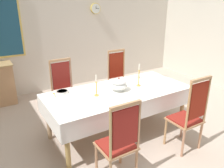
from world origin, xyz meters
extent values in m
cube|color=#B8A494|center=(0.00, 0.00, -0.02)|extent=(7.07, 5.60, 0.04)
cube|color=beige|center=(0.00, 2.84, 1.78)|extent=(7.07, 0.08, 3.55)
cylinder|color=#AC894E|center=(-1.08, -0.24, 0.37)|extent=(0.07, 0.07, 0.75)
cylinder|color=tan|center=(1.08, -0.24, 0.37)|extent=(0.07, 0.07, 0.75)
cylinder|color=#A4825F|center=(-1.08, 0.61, 0.37)|extent=(0.07, 0.07, 0.75)
cylinder|color=#A57657|center=(1.08, 0.61, 0.37)|extent=(0.07, 0.07, 0.75)
cube|color=#AC7D56|center=(0.00, 0.18, 0.71)|extent=(2.24, 0.94, 0.08)
cube|color=#AD7F58|center=(0.00, 0.18, 0.76)|extent=(2.36, 1.06, 0.03)
cube|color=white|center=(0.00, 0.18, 0.78)|extent=(2.38, 1.08, 0.00)
cube|color=white|center=(0.00, -0.34, 0.63)|extent=(2.38, 0.00, 0.29)
cube|color=white|center=(0.00, 0.71, 0.63)|extent=(2.38, 0.00, 0.29)
cube|color=white|center=(-1.18, 0.18, 0.63)|extent=(0.00, 1.08, 0.29)
cube|color=white|center=(1.18, 0.18, 0.63)|extent=(0.00, 1.08, 0.29)
cylinder|color=#A57958|center=(-0.79, -0.50, 0.23)|extent=(0.04, 0.04, 0.45)
cylinder|color=#B77751|center=(-0.41, -0.50, 0.23)|extent=(0.04, 0.04, 0.45)
cylinder|color=#AC7A58|center=(-0.41, -0.86, 0.23)|extent=(0.04, 0.04, 0.45)
cube|color=#AD7F58|center=(-0.60, -0.68, 0.46)|extent=(0.44, 0.42, 0.03)
cube|color=maroon|center=(-0.60, -0.68, 0.49)|extent=(0.40, 0.38, 0.02)
cylinder|color=#A48756|center=(-0.80, -0.87, 0.79)|extent=(0.03, 0.03, 0.63)
cylinder|color=#A97D5A|center=(-0.41, -0.87, 0.79)|extent=(0.03, 0.03, 0.63)
cube|color=maroon|center=(-0.60, -0.87, 0.82)|extent=(0.34, 0.02, 0.48)
cube|color=#AD7F58|center=(-0.60, -0.87, 1.11)|extent=(0.40, 0.04, 0.04)
cylinder|color=#B07853|center=(-0.41, 0.87, 0.23)|extent=(0.04, 0.04, 0.45)
cylinder|color=tan|center=(-0.79, 0.87, 0.23)|extent=(0.04, 0.04, 0.45)
cylinder|color=#AB7B61|center=(-0.41, 1.23, 0.23)|extent=(0.04, 0.04, 0.45)
cylinder|color=#AC7B5A|center=(-0.79, 1.23, 0.23)|extent=(0.04, 0.04, 0.45)
cube|color=#AD7F58|center=(-0.60, 1.05, 0.46)|extent=(0.44, 0.42, 0.03)
cube|color=maroon|center=(-0.60, 1.05, 0.49)|extent=(0.40, 0.38, 0.02)
cylinder|color=#A67E62|center=(-0.41, 1.24, 0.81)|extent=(0.03, 0.03, 0.67)
cylinder|color=#A37650|center=(-0.80, 1.24, 0.81)|extent=(0.03, 0.03, 0.67)
cube|color=maroon|center=(-0.60, 1.24, 0.85)|extent=(0.34, 0.02, 0.51)
cube|color=#AD7F58|center=(-0.60, 1.24, 1.15)|extent=(0.40, 0.04, 0.04)
cylinder|color=tan|center=(0.44, -0.50, 0.23)|extent=(0.04, 0.04, 0.45)
cylinder|color=#AB7A62|center=(0.82, -0.50, 0.23)|extent=(0.04, 0.04, 0.45)
cylinder|color=#AD785B|center=(0.44, -0.86, 0.23)|extent=(0.04, 0.04, 0.45)
cylinder|color=tan|center=(0.82, -0.86, 0.23)|extent=(0.04, 0.04, 0.45)
cube|color=#AD7F58|center=(0.63, -0.68, 0.46)|extent=(0.44, 0.42, 0.03)
cube|color=maroon|center=(0.63, -0.68, 0.49)|extent=(0.40, 0.38, 0.02)
cylinder|color=tan|center=(0.43, -0.87, 0.83)|extent=(0.03, 0.03, 0.70)
cylinder|color=#A58055|center=(0.82, -0.87, 0.83)|extent=(0.03, 0.03, 0.70)
cube|color=maroon|center=(0.63, -0.87, 0.86)|extent=(0.34, 0.02, 0.53)
cube|color=#AD7F58|center=(0.63, -0.87, 1.18)|extent=(0.40, 0.04, 0.04)
cylinder|color=#B6784E|center=(0.82, 0.87, 0.23)|extent=(0.04, 0.04, 0.45)
cylinder|color=#AD884E|center=(0.44, 0.87, 0.23)|extent=(0.04, 0.04, 0.45)
cylinder|color=#AD834F|center=(0.82, 1.23, 0.23)|extent=(0.04, 0.04, 0.45)
cylinder|color=tan|center=(0.44, 1.23, 0.23)|extent=(0.04, 0.04, 0.45)
cube|color=#AD7F58|center=(0.63, 1.05, 0.46)|extent=(0.44, 0.42, 0.03)
cube|color=maroon|center=(0.63, 1.05, 0.49)|extent=(0.40, 0.38, 0.02)
cylinder|color=#B3814E|center=(0.82, 1.24, 0.83)|extent=(0.03, 0.03, 0.71)
cylinder|color=#A77752|center=(0.43, 1.24, 0.83)|extent=(0.03, 0.03, 0.71)
cube|color=maroon|center=(0.63, 1.24, 0.87)|extent=(0.34, 0.02, 0.54)
cube|color=#AD7F58|center=(0.63, 1.24, 1.19)|extent=(0.40, 0.04, 0.04)
cylinder|color=silver|center=(0.00, 0.18, 0.79)|extent=(0.15, 0.15, 0.02)
ellipsoid|color=silver|center=(0.00, 0.18, 0.86)|extent=(0.28, 0.28, 0.13)
ellipsoid|color=silver|center=(0.00, 0.18, 0.94)|extent=(0.25, 0.25, 0.10)
sphere|color=brown|center=(0.00, 0.18, 0.99)|extent=(0.03, 0.03, 0.03)
cylinder|color=gold|center=(-0.41, 0.18, 0.79)|extent=(0.07, 0.07, 0.02)
cylinder|color=gold|center=(-0.41, 0.18, 0.90)|extent=(0.02, 0.02, 0.20)
cone|color=gold|center=(-0.41, 0.18, 1.01)|extent=(0.04, 0.04, 0.02)
cylinder|color=silver|center=(-0.41, 0.18, 1.07)|extent=(0.02, 0.02, 0.10)
cylinder|color=gold|center=(0.41, 0.18, 0.79)|extent=(0.07, 0.07, 0.02)
cylinder|color=gold|center=(0.41, 0.18, 0.93)|extent=(0.02, 0.02, 0.26)
cone|color=gold|center=(0.41, 0.18, 1.06)|extent=(0.04, 0.04, 0.02)
cylinder|color=silver|center=(0.41, 0.18, 1.12)|extent=(0.02, 0.02, 0.10)
cylinder|color=silver|center=(0.62, 0.55, 0.80)|extent=(0.15, 0.15, 0.03)
cylinder|color=silver|center=(0.62, 0.55, 0.80)|extent=(0.12, 0.12, 0.02)
torus|color=brown|center=(0.62, 0.55, 0.81)|extent=(0.15, 0.15, 0.01)
cylinder|color=silver|center=(-0.83, 0.56, 0.80)|extent=(0.20, 0.20, 0.04)
cylinder|color=silver|center=(-0.83, 0.56, 0.81)|extent=(0.16, 0.16, 0.03)
torus|color=brown|center=(-0.83, 0.56, 0.82)|extent=(0.19, 0.19, 0.01)
cube|color=gold|center=(0.73, 0.51, 0.79)|extent=(0.03, 0.14, 0.00)
ellipsoid|color=gold|center=(0.72, 0.59, 0.79)|extent=(0.03, 0.05, 0.01)
cube|color=gold|center=(-0.96, 0.53, 0.79)|extent=(0.02, 0.14, 0.00)
ellipsoid|color=gold|center=(-0.95, 0.61, 0.79)|extent=(0.03, 0.05, 0.01)
cylinder|color=#D1B251|center=(0.95, 2.77, 1.97)|extent=(0.27, 0.05, 0.27)
cylinder|color=silver|center=(0.95, 2.74, 1.97)|extent=(0.24, 0.01, 0.24)
cube|color=black|center=(0.95, 2.74, 2.01)|extent=(0.01, 0.00, 0.07)
cube|color=black|center=(0.99, 2.74, 1.97)|extent=(0.10, 0.00, 0.01)
camera|label=1|loc=(-1.87, -2.65, 2.16)|focal=35.85mm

